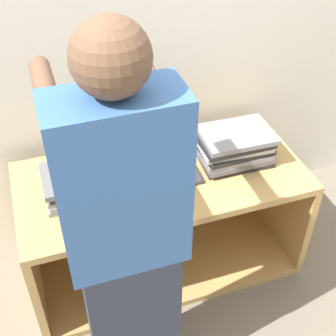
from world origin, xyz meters
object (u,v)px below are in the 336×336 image
laptop_stack_right (233,146)px  person (126,245)px  laptop_open (158,160)px  laptop_stack_left (83,182)px

laptop_stack_right → person: person is taller
laptop_open → laptop_stack_right: (0.36, -0.06, 0.03)m
laptop_stack_right → person: size_ratio=0.22×
person → laptop_stack_left: bearing=96.6°
laptop_stack_right → laptop_open: bearing=171.4°
laptop_stack_left → laptop_stack_right: 0.73m
laptop_open → person: (-0.30, -0.60, 0.15)m
laptop_stack_right → person: bearing=-140.6°
laptop_stack_right → person: (-0.67, -0.55, 0.12)m
laptop_stack_left → laptop_stack_right: (0.73, 0.00, 0.02)m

